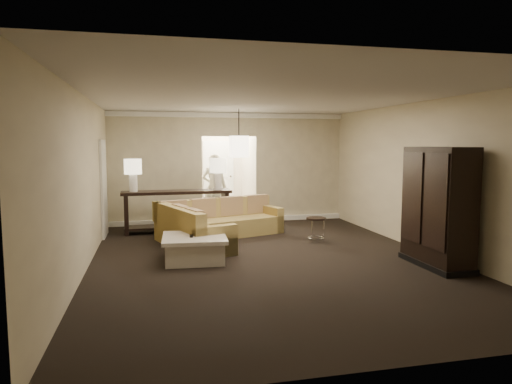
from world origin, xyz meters
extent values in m
plane|color=black|center=(0.00, 0.00, 0.00)|extent=(8.00, 8.00, 0.00)
cube|color=beige|center=(0.00, 4.00, 1.40)|extent=(6.00, 0.04, 2.80)
cube|color=beige|center=(0.00, -4.00, 1.40)|extent=(6.00, 0.04, 2.80)
cube|color=beige|center=(-3.00, 0.00, 1.40)|extent=(0.04, 8.00, 2.80)
cube|color=beige|center=(3.00, 0.00, 1.40)|extent=(0.04, 8.00, 2.80)
cube|color=silver|center=(0.00, 0.00, 2.80)|extent=(6.00, 8.00, 0.02)
cube|color=white|center=(0.00, 3.95, 2.73)|extent=(6.00, 0.10, 0.12)
cube|color=white|center=(0.00, 3.95, 0.06)|extent=(6.00, 0.10, 0.12)
cube|color=white|center=(-2.97, 2.80, 1.05)|extent=(0.05, 0.90, 2.10)
cube|color=beige|center=(0.00, 5.00, 0.00)|extent=(1.40, 2.00, 0.01)
cube|color=beige|center=(-0.70, 5.00, 1.40)|extent=(0.04, 2.00, 2.80)
cube|color=beige|center=(0.70, 5.00, 1.40)|extent=(0.04, 2.00, 2.80)
cube|color=beige|center=(0.00, 6.00, 1.40)|extent=(1.40, 0.04, 2.80)
cube|color=white|center=(0.00, 5.97, 1.05)|extent=(0.90, 0.05, 2.10)
cube|color=brown|center=(-0.49, 2.20, 0.19)|extent=(2.88, 1.68, 0.39)
cube|color=brown|center=(-1.06, 0.89, 0.19)|extent=(1.20, 1.48, 0.39)
cube|color=brown|center=(-0.59, 2.49, 0.60)|extent=(2.68, 1.10, 0.42)
cube|color=brown|center=(-1.49, 1.22, 0.60)|extent=(0.92, 2.16, 0.42)
cube|color=brown|center=(0.73, 2.62, 0.28)|extent=(0.44, 0.84, 0.57)
cube|color=brown|center=(-0.88, 0.37, 0.28)|extent=(0.84, 0.44, 0.57)
cube|color=#A17955|center=(-1.53, 2.12, 0.62)|extent=(0.59, 0.32, 0.42)
cube|color=#A17955|center=(-0.87, 2.34, 0.62)|extent=(0.59, 0.32, 0.42)
cube|color=#A17955|center=(-0.22, 2.56, 0.62)|extent=(0.59, 0.32, 0.42)
cube|color=#A17955|center=(0.43, 2.79, 0.62)|extent=(0.59, 0.32, 0.42)
cube|color=#A17955|center=(-1.42, 1.35, 0.62)|extent=(0.32, 0.57, 0.42)
cube|color=#A17955|center=(-1.21, 0.74, 0.62)|extent=(0.32, 0.57, 0.42)
cube|color=white|center=(-1.26, 0.24, 0.18)|extent=(1.03, 1.03, 0.37)
cube|color=white|center=(-1.26, 0.24, 0.40)|extent=(1.14, 1.14, 0.06)
cube|color=black|center=(-1.31, 0.19, 0.44)|extent=(0.06, 0.18, 0.02)
cube|color=beige|center=(-1.09, 0.39, 0.44)|extent=(0.26, 0.34, 0.01)
cube|color=black|center=(-1.40, 2.94, 0.92)|extent=(2.48, 0.65, 0.07)
cube|color=black|center=(-2.52, 2.90, 0.45)|extent=(0.11, 0.51, 0.90)
cube|color=black|center=(-0.28, 2.98, 0.45)|extent=(0.11, 0.51, 0.90)
cube|color=black|center=(-1.40, 2.94, 0.13)|extent=(2.37, 0.59, 0.04)
cube|color=black|center=(2.60, -1.01, 0.98)|extent=(0.54, 1.31, 1.96)
cube|color=black|center=(2.32, -1.34, 1.12)|extent=(0.03, 0.58, 1.49)
cube|color=black|center=(2.32, -0.68, 1.12)|extent=(0.03, 0.58, 1.49)
cube|color=black|center=(2.60, -1.01, 0.05)|extent=(0.58, 1.36, 0.09)
cylinder|color=black|center=(1.31, 1.18, 0.49)|extent=(0.41, 0.41, 0.04)
torus|color=silver|center=(1.31, 1.18, 0.09)|extent=(0.34, 0.34, 0.02)
cylinder|color=silver|center=(1.46, 1.13, 0.24)|extent=(0.02, 0.02, 0.48)
cylinder|color=silver|center=(1.29, 1.34, 0.24)|extent=(0.02, 0.02, 0.48)
cylinder|color=silver|center=(1.19, 1.08, 0.24)|extent=(0.02, 0.02, 0.48)
cylinder|color=white|center=(-2.35, 2.91, 1.15)|extent=(0.18, 0.18, 0.39)
cylinder|color=#FFEDBF|center=(-2.35, 2.91, 1.51)|extent=(0.38, 0.38, 0.34)
cylinder|color=white|center=(-0.45, 2.98, 1.15)|extent=(0.18, 0.18, 0.39)
cylinder|color=#FFEDBF|center=(-0.45, 2.98, 1.51)|extent=(0.38, 0.38, 0.34)
cylinder|color=black|center=(0.00, 2.70, 2.50)|extent=(0.02, 0.02, 0.60)
cube|color=#FFECC6|center=(0.00, 2.70, 1.95)|extent=(0.38, 0.38, 0.48)
imported|color=#EBE7C7|center=(-0.36, 4.30, 0.97)|extent=(0.82, 0.68, 1.94)
camera|label=1|loc=(-1.95, -7.53, 2.01)|focal=32.00mm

